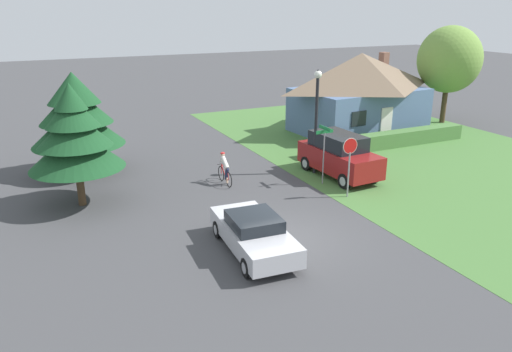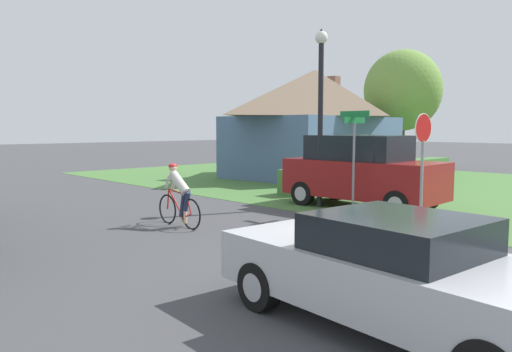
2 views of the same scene
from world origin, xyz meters
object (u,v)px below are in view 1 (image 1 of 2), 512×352
Objects in this scene: deciduous_tree_right at (449,60)px; stop_sign at (350,156)px; street_name_sign at (324,145)px; conifer_tall_far at (76,114)px; cottage_house at (360,91)px; parked_suv_right at (339,155)px; sedan_left_lane at (254,233)px; street_lamp at (317,109)px; cyclist at (225,169)px; conifer_tall_near at (74,136)px.

stop_sign is at bearing -147.93° from deciduous_tree_right.
street_name_sign is 11.96m from conifer_tall_far.
cottage_house is 12.48m from stop_sign.
deciduous_tree_right reaches higher than street_name_sign.
parked_suv_right is 15.35m from deciduous_tree_right.
sedan_left_lane is 0.97× the size of parked_suv_right.
cottage_house is at bearing 175.18° from deciduous_tree_right.
cottage_house is 18.64m from sedan_left_lane.
cottage_house is 1.83× the size of conifer_tall_far.
cottage_house is at bearing -125.89° from stop_sign.
stop_sign is at bearing -88.10° from street_name_sign.
street_name_sign is at bearing 113.19° from parked_suv_right.
street_lamp is 1.03× the size of conifer_tall_far.
cyclist is 6.77m from conifer_tall_near.
street_lamp reaches higher than conifer_tall_far.
parked_suv_right is 2.48m from street_lamp.
street_name_sign is at bearing -115.42° from cyclist.
cyclist is 5.58m from parked_suv_right.
stop_sign reaches higher than cyclist.
sedan_left_lane is at bearing 28.45° from stop_sign.
sedan_left_lane is 12.30m from conifer_tall_far.
cyclist is (-11.88, -5.89, -1.91)m from cottage_house.
stop_sign is at bearing -97.32° from street_lamp.
cottage_house is at bearing -62.95° from cyclist.
cyclist is 5.25m from street_lamp.
street_name_sign reaches higher than stop_sign.
deciduous_tree_right is (13.42, 6.66, 3.34)m from parked_suv_right.
cyclist is (1.69, 6.74, 0.04)m from sedan_left_lane.
parked_suv_right is at bearing -7.29° from conifer_tall_near.
street_name_sign is 0.55× the size of conifer_tall_far.
conifer_tall_near is 25.77m from deciduous_tree_right.
cottage_house is 7.19m from deciduous_tree_right.
sedan_left_lane is (-13.56, -12.63, -1.95)m from cottage_house.
deciduous_tree_right reaches higher than cottage_house.
cottage_house is 1.79× the size of conifer_tall_near.
conifer_tall_near is (-18.25, -5.74, 0.34)m from cottage_house.
sedan_left_lane is 9.24m from street_lamp.
street_lamp is at bearing -3.19° from conifer_tall_near.
street_lamp is at bearing -143.48° from cottage_house.
parked_suv_right is 1.69m from street_name_sign.
stop_sign is at bearing -20.99° from conifer_tall_near.
sedan_left_lane is 1.68× the size of stop_sign.
conifer_tall_near is at bearing -97.27° from conifer_tall_far.
stop_sign is at bearing -59.97° from sedan_left_lane.
conifer_tall_far reaches higher than stop_sign.
conifer_tall_near is at bearing 38.22° from sedan_left_lane.
cottage_house reaches higher than cyclist.
conifer_tall_far reaches higher than street_name_sign.
street_name_sign is at bearing -108.07° from street_lamp.
conifer_tall_near is at bearing -167.11° from cottage_house.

